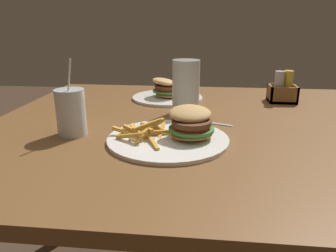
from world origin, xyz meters
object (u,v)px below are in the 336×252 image
(meal_plate_far, at_px, (167,93))
(condiment_caddy, at_px, (283,91))
(beer_glass, at_px, (186,89))
(juice_glass, at_px, (71,114))
(meal_plate_near, at_px, (176,132))
(spoon, at_px, (190,118))

(meal_plate_far, relative_size, condiment_caddy, 2.34)
(beer_glass, distance_m, juice_glass, 0.38)
(meal_plate_near, xyz_separation_m, spoon, (0.03, 0.18, -0.02))
(meal_plate_near, height_order, meal_plate_far, meal_plate_near)
(meal_plate_near, distance_m, beer_glass, 0.27)
(juice_glass, xyz_separation_m, spoon, (0.31, 0.16, -0.05))
(meal_plate_near, distance_m, spoon, 0.19)
(beer_glass, height_order, condiment_caddy, beer_glass)
(meal_plate_near, height_order, juice_glass, juice_glass)
(beer_glass, xyz_separation_m, meal_plate_far, (-0.08, 0.20, -0.06))
(juice_glass, bearing_deg, condiment_caddy, 34.36)
(juice_glass, relative_size, condiment_caddy, 1.75)
(meal_plate_near, height_order, condiment_caddy, condiment_caddy)
(meal_plate_near, bearing_deg, beer_glass, 88.01)
(beer_glass, height_order, juice_glass, juice_glass)
(meal_plate_far, bearing_deg, meal_plate_near, -80.71)
(meal_plate_near, xyz_separation_m, beer_glass, (0.01, 0.26, 0.06))
(condiment_caddy, bearing_deg, beer_glass, -150.19)
(meal_plate_near, relative_size, meal_plate_far, 1.14)
(spoon, distance_m, meal_plate_far, 0.30)
(meal_plate_near, relative_size, spoon, 1.84)
(beer_glass, distance_m, meal_plate_far, 0.23)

